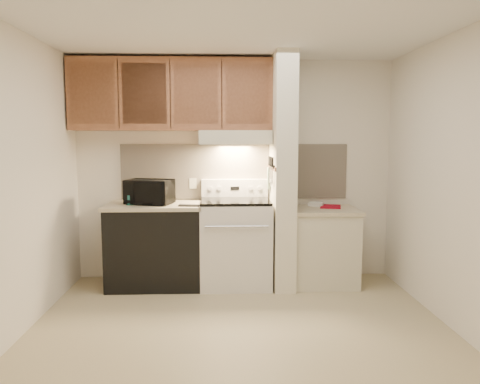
{
  "coord_description": "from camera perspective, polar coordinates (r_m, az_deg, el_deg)",
  "views": [
    {
      "loc": [
        -0.16,
        -3.89,
        1.61
      ],
      "look_at": [
        0.03,
        0.75,
        1.08
      ],
      "focal_mm": 35.0,
      "sensor_mm": 36.0,
      "label": 1
    }
  ],
  "objects": [
    {
      "name": "floor",
      "position": [
        4.21,
        -0.02,
        -15.97
      ],
      "size": [
        3.6,
        3.6,
        0.0
      ],
      "primitive_type": "plane",
      "color": "tan",
      "rests_on": "ground"
    },
    {
      "name": "oven_mitt",
      "position": [
        5.25,
        3.52,
        1.69
      ],
      "size": [
        0.03,
        0.1,
        0.24
      ],
      "primitive_type": "cube",
      "color": "gray",
      "rests_on": "partition_pillar"
    },
    {
      "name": "wall_right",
      "position": [
        4.37,
        24.3,
        1.19
      ],
      "size": [
        0.02,
        3.0,
        2.5
      ],
      "primitive_type": "cube",
      "color": "white",
      "rests_on": "floor"
    },
    {
      "name": "dishwasher_front",
      "position": [
        5.24,
        -10.27,
        -6.57
      ],
      "size": [
        1.0,
        0.63,
        0.87
      ],
      "primitive_type": "cube",
      "color": "black",
      "rests_on": "floor"
    },
    {
      "name": "oven_handle",
      "position": [
        4.78,
        -0.41,
        -4.24
      ],
      "size": [
        0.65,
        0.02,
        0.02
      ],
      "primitive_type": "cylinder",
      "rotation": [
        0.0,
        1.57,
        0.0
      ],
      "color": "silver",
      "rests_on": "range_body"
    },
    {
      "name": "wall_back",
      "position": [
        5.4,
        -0.66,
        2.68
      ],
      "size": [
        3.6,
        2.5,
        0.02
      ],
      "primitive_type": "cube",
      "rotation": [
        1.57,
        0.0,
        0.0
      ],
      "color": "white",
      "rests_on": "floor"
    },
    {
      "name": "knife_handle_c",
      "position": [
        5.03,
        3.77,
        3.75
      ],
      "size": [
        0.02,
        0.02,
        0.1
      ],
      "primitive_type": "cylinder",
      "color": "black",
      "rests_on": "knife_strip"
    },
    {
      "name": "range_hood",
      "position": [
        5.17,
        -0.6,
        6.67
      ],
      "size": [
        0.78,
        0.44,
        0.15
      ],
      "primitive_type": "cube",
      "color": "beige",
      "rests_on": "upper_cabinets"
    },
    {
      "name": "wall_left",
      "position": [
        4.24,
        -25.14,
        1.01
      ],
      "size": [
        0.02,
        3.0,
        2.5
      ],
      "primitive_type": "cube",
      "color": "white",
      "rests_on": "floor"
    },
    {
      "name": "cab_door_c",
      "position": [
        5.08,
        -5.38,
        11.84
      ],
      "size": [
        0.46,
        0.01,
        0.63
      ],
      "primitive_type": "cube",
      "color": "#91583A",
      "rests_on": "upper_cabinets"
    },
    {
      "name": "cab_door_d",
      "position": [
        5.08,
        0.9,
        11.86
      ],
      "size": [
        0.46,
        0.01,
        0.63
      ],
      "primitive_type": "cube",
      "color": "#91583A",
      "rests_on": "upper_cabinets"
    },
    {
      "name": "range_knob_left_inner",
      "position": [
        5.31,
        -2.57,
        0.45
      ],
      "size": [
        0.05,
        0.02,
        0.05
      ],
      "primitive_type": "cylinder",
      "rotation": [
        1.57,
        0.0,
        0.0
      ],
      "color": "silver",
      "rests_on": "range_backguard"
    },
    {
      "name": "knife_blade_d",
      "position": [
        5.12,
        3.65,
        2.12
      ],
      "size": [
        0.01,
        0.04,
        0.16
      ],
      "primitive_type": "cube",
      "color": "silver",
      "rests_on": "knife_strip"
    },
    {
      "name": "knife_blade_b",
      "position": [
        4.97,
        3.84,
        1.87
      ],
      "size": [
        0.01,
        0.04,
        0.18
      ],
      "primitive_type": "cube",
      "color": "silver",
      "rests_on": "knife_strip"
    },
    {
      "name": "hood_lip",
      "position": [
        4.96,
        -0.52,
        6.15
      ],
      "size": [
        0.78,
        0.04,
        0.06
      ],
      "primitive_type": "cube",
      "color": "beige",
      "rests_on": "range_hood"
    },
    {
      "name": "ceiling",
      "position": [
        3.99,
        -0.02,
        19.38
      ],
      "size": [
        3.6,
        3.6,
        0.0
      ],
      "primitive_type": "plane",
      "rotation": [
        3.14,
        0.0,
        0.0
      ],
      "color": "white",
      "rests_on": "wall_back"
    },
    {
      "name": "outlet",
      "position": [
        5.4,
        -5.75,
        1.05
      ],
      "size": [
        0.08,
        0.01,
        0.12
      ],
      "primitive_type": "cube",
      "color": "beige",
      "rests_on": "backsplash"
    },
    {
      "name": "knife_handle_b",
      "position": [
        4.94,
        3.87,
        3.7
      ],
      "size": [
        0.02,
        0.02,
        0.1
      ],
      "primitive_type": "cylinder",
      "color": "black",
      "rests_on": "knife_strip"
    },
    {
      "name": "partition_pillar",
      "position": [
        5.1,
        5.2,
        2.42
      ],
      "size": [
        0.22,
        0.7,
        2.5
      ],
      "primitive_type": "cube",
      "color": "silver",
      "rests_on": "floor"
    },
    {
      "name": "range_display",
      "position": [
        5.32,
        -0.63,
        0.46
      ],
      "size": [
        0.1,
        0.01,
        0.04
      ],
      "primitive_type": "cube",
      "color": "black",
      "rests_on": "range_backguard"
    },
    {
      "name": "range_knob_right_outer",
      "position": [
        5.33,
        2.38,
        0.47
      ],
      "size": [
        0.05,
        0.02,
        0.05
      ],
      "primitive_type": "cylinder",
      "rotation": [
        1.57,
        0.0,
        0.0
      ],
      "color": "silver",
      "rests_on": "range_backguard"
    },
    {
      "name": "range_knob_right_inner",
      "position": [
        5.32,
        1.31,
        0.46
      ],
      "size": [
        0.05,
        0.02,
        0.05
      ],
      "primitive_type": "cylinder",
      "rotation": [
        1.57,
        0.0,
        0.0
      ],
      "color": "silver",
      "rests_on": "range_backguard"
    },
    {
      "name": "right_cab_base",
      "position": [
        5.3,
        10.07,
        -6.74
      ],
      "size": [
        0.7,
        0.6,
        0.81
      ],
      "primitive_type": "cube",
      "color": "beige",
      "rests_on": "floor"
    },
    {
      "name": "knife_blade_c",
      "position": [
        5.03,
        3.76,
        1.81
      ],
      "size": [
        0.01,
        0.04,
        0.2
      ],
      "primitive_type": "cube",
      "color": "silver",
      "rests_on": "knife_strip"
    },
    {
      "name": "knife_handle_a",
      "position": [
        4.85,
        3.99,
        3.65
      ],
      "size": [
        0.02,
        0.02,
        0.1
      ],
      "primitive_type": "cylinder",
      "color": "black",
      "rests_on": "knife_strip"
    },
    {
      "name": "cab_gap_a",
      "position": [
        5.19,
        -14.62,
        11.55
      ],
      "size": [
        0.01,
        0.01,
        0.73
      ],
      "primitive_type": "cube",
      "color": "black",
      "rests_on": "upper_cabinets"
    },
    {
      "name": "cab_gap_c",
      "position": [
        5.07,
        -2.24,
        11.87
      ],
      "size": [
        0.01,
        0.01,
        0.73
      ],
      "primitive_type": "cube",
      "color": "black",
      "rests_on": "upper_cabinets"
    },
    {
      "name": "knife_handle_e",
      "position": [
        5.18,
        3.58,
        3.83
      ],
      "size": [
        0.02,
        0.02,
        0.1
      ],
      "primitive_type": "cylinder",
      "color": "black",
      "rests_on": "knife_strip"
    },
    {
      "name": "knife_handle_d",
      "position": [
        5.09,
        3.69,
        3.79
      ],
      "size": [
        0.02,
        0.02,
        0.1
      ],
      "primitive_type": "cylinder",
      "color": "black",
      "rests_on": "knife_strip"
    },
    {
      "name": "cab_door_a",
      "position": [
        5.25,
        -17.58,
        11.39
      ],
      "size": [
        0.46,
        0.01,
        0.63
      ],
      "primitive_type": "cube",
      "color": "#91583A",
      "rests_on": "upper_cabinets"
    },
    {
      "name": "spoon_rest",
      "position": [
        4.91,
        -6.08,
        -1.63
      ],
      "size": [
        0.25,
        0.11,
        0.02
      ],
      "primitive_type": "cube",
      "rotation": [
        0.0,
        0.0,
        -0.14
      ],
      "color": "black",
      "rests_on": "left_countertop"
    },
    {
      "name": "red_folder",
      "position": [
        5.34,
        10.99,
        -1.75
      ],
      "size": [
        0.29,
        0.34,
        0.01
      ],
      "primitive_type": "cube",
      "rotation": [
        0.0,
        0.0,
        -0.25
      ],
      "color": "maroon",
      "rests_on": "right_countertop"
    },
    {
      "name": "left_countertop",
      "position": [
        5.16,
        -10.37,
        -1.63
      ],
      "size": [
        1.04,
        0.67,
        0.04
      ],
      "primitive_type": "cube",
      "color": "#C2B593",
      "rests_on": "dishwasher_front"
    },
    {
      "name": "range_backguard",
      "position": [
        5.36,
        -0.64,
        0.51
      ],
      "size": [
        0.76,
        0.08,
        0.2
      ],
      "primitive_type": "cube",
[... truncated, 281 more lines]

